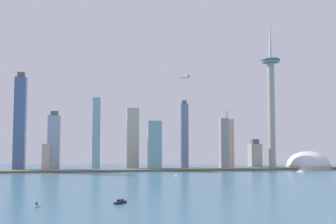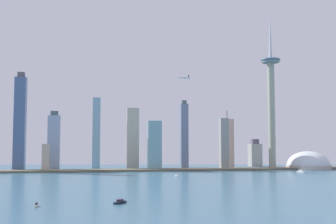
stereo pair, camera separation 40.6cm
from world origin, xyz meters
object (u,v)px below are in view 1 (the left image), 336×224
Objects in this scene: skyscraper_0 at (227,144)px; boat_0 at (301,172)px; skyscraper_2 at (155,146)px; airplane at (184,78)px; skyscraper_8 at (255,154)px; skyscraper_7 at (20,123)px; channel_buoy_0 at (56,180)px; skyscraper_6 at (54,142)px; skyscraper_9 at (184,136)px; stadium_dome at (308,165)px; skyscraper_3 at (224,144)px; observation_tower at (271,92)px; boat_3 at (177,175)px; skyscraper_5 at (46,158)px; skyscraper_4 at (133,139)px; boat_1 at (37,205)px; skyscraper_1 at (96,133)px; boat_2 at (120,202)px.

skyscraper_0 is 172.03m from boat_0.
skyscraper_2 is 3.38× the size of airplane.
skyscraper_2 reaches higher than skyscraper_8.
boat_0 is at bearing -12.43° from skyscraper_7.
airplane reaches higher than channel_buoy_0.
skyscraper_9 is (254.26, -5.27, 12.52)m from skyscraper_6.
stadium_dome is at bearing -4.83° from skyscraper_9.
skyscraper_7 is 3.05× the size of skyscraper_8.
skyscraper_9 is 231.82m from boat_0.
skyscraper_3 is at bearing 179.33° from stadium_dome.
skyscraper_0 is at bearing 154.75° from observation_tower.
skyscraper_3 reaches higher than boat_3.
skyscraper_5 is 184.05m from channel_buoy_0.
skyscraper_7 is (-498.28, 18.05, -67.02)m from observation_tower.
skyscraper_4 is (-38.93, 45.08, 14.01)m from skyscraper_2.
skyscraper_9 is (-255.57, 21.58, 59.16)m from stadium_dome.
boat_0 is 2.28× the size of boat_1.
boat_0 is at bearing 13.29° from channel_buoy_0.
skyscraper_8 is (359.49, 37.16, -45.84)m from skyscraper_1.
airplane reaches higher than skyscraper_7.
boat_3 is (-228.50, -247.27, -26.19)m from skyscraper_8.
boat_2 is 0.54× the size of airplane.
skyscraper_5 is at bearing -32.33° from skyscraper_7.
skyscraper_8 is 3.55× the size of boat_0.
boat_1 is (-398.80, -428.25, -156.79)m from observation_tower.
stadium_dome is 579.40m from skyscraper_7.
skyscraper_1 is (-355.56, 68.59, -84.70)m from observation_tower.
skyscraper_3 is 62.35× the size of channel_buoy_0.
observation_tower is 3.47× the size of skyscraper_2.
boat_1 is 543.79m from airplane.
skyscraper_9 is (174.57, -53.99, -6.22)m from skyscraper_1.
skyscraper_4 is 176.81m from skyscraper_5.
skyscraper_3 is 518.25m from boat_1.
boat_0 is (368.23, -163.18, -71.90)m from skyscraper_1.
skyscraper_9 is at bearing 175.39° from observation_tower.
boat_2 is 297.60m from boat_3.
boat_1 reaches higher than channel_buoy_0.
skyscraper_3 reaches higher than skyscraper_8.
skyscraper_4 is 0.66× the size of skyscraper_7.
skyscraper_6 is at bearing 97.25° from channel_buoy_0.
channel_buoy_0 is at bearing -66.94° from skyscraper_7.
skyscraper_6 is 448.32m from skyscraper_8.
skyscraper_0 is at bearing 2.92° from skyscraper_7.
channel_buoy_0 is at bearing 104.42° from boat_3.
channel_buoy_0 is at bearing -118.13° from skyscraper_4.
boat_3 is (18.57, -138.16, -46.70)m from skyscraper_2.
skyscraper_4 is at bearing 164.98° from skyscraper_9.
skyscraper_9 is 18.25× the size of boat_1.
skyscraper_9 is at bearing -165.89° from skyscraper_0.
airplane is at bearing 171.26° from stadium_dome.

